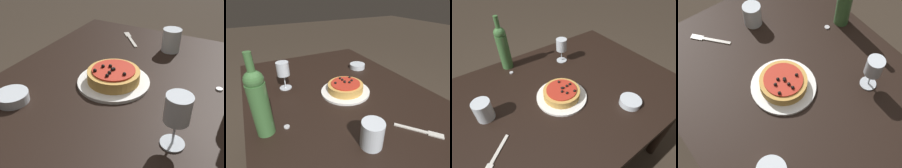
# 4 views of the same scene
# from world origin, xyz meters

# --- Properties ---
(ground_plane) EXTENTS (14.00, 14.00, 0.00)m
(ground_plane) POSITION_xyz_m (0.00, 0.00, 0.00)
(ground_plane) COLOR #382D23
(dining_table) EXTENTS (1.30, 0.96, 0.73)m
(dining_table) POSITION_xyz_m (0.00, 0.00, 0.64)
(dining_table) COLOR black
(dining_table) RESTS_ON ground_plane
(dinner_plate) EXTENTS (0.27, 0.27, 0.01)m
(dinner_plate) POSITION_xyz_m (0.06, 0.04, 0.74)
(dinner_plate) COLOR white
(dinner_plate) RESTS_ON dining_table
(pizza) EXTENTS (0.19, 0.19, 0.06)m
(pizza) POSITION_xyz_m (0.06, 0.04, 0.77)
(pizza) COLOR gold
(pizza) RESTS_ON dinner_plate
(wine_glass) EXTENTS (0.07, 0.07, 0.16)m
(wine_glass) POSITION_xyz_m (-0.15, -0.25, 0.85)
(wine_glass) COLOR silver
(wine_glass) RESTS_ON dining_table
(wine_bottle) EXTENTS (0.07, 0.07, 0.34)m
(wine_bottle) POSITION_xyz_m (0.18, -0.40, 0.88)
(wine_bottle) COLOR #3D6B38
(wine_bottle) RESTS_ON dining_table
(water_cup) EXTENTS (0.08, 0.08, 0.10)m
(water_cup) POSITION_xyz_m (0.43, -0.06, 0.78)
(water_cup) COLOR silver
(water_cup) RESTS_ON dining_table
(side_bowl) EXTENTS (0.11, 0.11, 0.03)m
(side_bowl) POSITION_xyz_m (-0.20, 0.29, 0.75)
(side_bowl) COLOR silver
(side_bowl) RESTS_ON dining_table
(fork) EXTENTS (0.16, 0.14, 0.00)m
(fork) POSITION_xyz_m (0.47, 0.16, 0.73)
(fork) COLOR beige
(fork) RESTS_ON dining_table
(bottle_cap) EXTENTS (0.02, 0.02, 0.01)m
(bottle_cap) POSITION_xyz_m (0.19, -0.32, 0.73)
(bottle_cap) COLOR #B7B7BC
(bottle_cap) RESTS_ON dining_table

